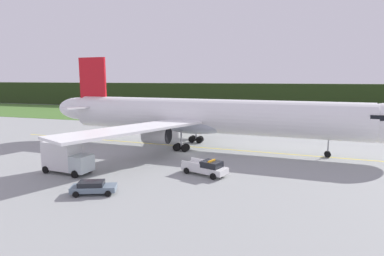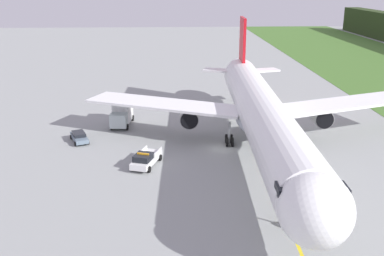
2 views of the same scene
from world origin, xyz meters
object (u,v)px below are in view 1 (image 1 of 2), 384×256
at_px(airliner, 206,117).
at_px(ops_pickup_truck, 206,167).
at_px(staff_car, 93,187).
at_px(catering_truck, 66,157).

height_order(airliner, ops_pickup_truck, airliner).
bearing_deg(staff_car, ops_pickup_truck, 46.08).
bearing_deg(airliner, catering_truck, -123.92).
xyz_separation_m(airliner, staff_car, (-5.18, -23.81, -4.52)).
xyz_separation_m(ops_pickup_truck, catering_truck, (-16.49, -4.33, 1.06)).
height_order(catering_truck, staff_car, catering_truck).
bearing_deg(staff_car, catering_truck, 145.02).
distance_m(catering_truck, staff_car, 9.07).
relative_size(ops_pickup_truck, catering_truck, 0.93).
distance_m(ops_pickup_truck, staff_car, 13.16).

